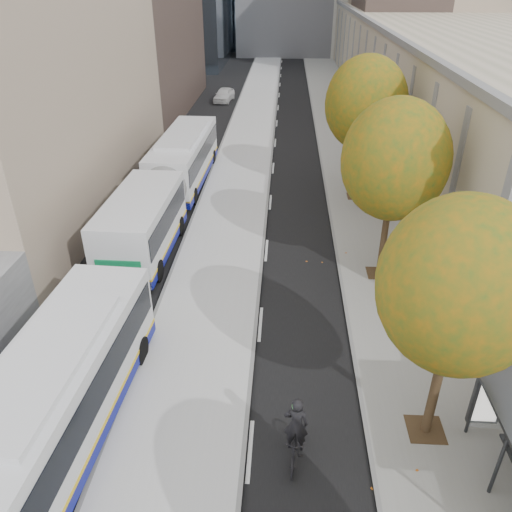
{
  "coord_description": "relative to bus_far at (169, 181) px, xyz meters",
  "views": [
    {
      "loc": [
        -0.91,
        2.25,
        12.13
      ],
      "look_at": [
        -1.88,
        19.04,
        2.5
      ],
      "focal_mm": 35.0,
      "sensor_mm": 36.0,
      "label": 1
    }
  ],
  "objects": [
    {
      "name": "bus_platform",
      "position": [
        3.56,
        6.16,
        -1.6
      ],
      "size": [
        4.25,
        150.0,
        0.15
      ],
      "primitive_type": "cube",
      "color": "silver",
      "rests_on": "ground"
    },
    {
      "name": "sidewalk",
      "position": [
        11.56,
        6.16,
        -1.64
      ],
      "size": [
        4.75,
        150.0,
        0.08
      ],
      "primitive_type": "cube",
      "color": "gray",
      "rests_on": "ground"
    },
    {
      "name": "building_tan",
      "position": [
        22.93,
        35.16,
        2.32
      ],
      "size": [
        18.0,
        92.0,
        8.0
      ],
      "primitive_type": "cube",
      "color": "tan",
      "rests_on": "ground"
    },
    {
      "name": "tree_c",
      "position": [
        11.03,
        -15.84,
        3.57
      ],
      "size": [
        4.2,
        4.2,
        7.28
      ],
      "color": "black",
      "rests_on": "sidewalk"
    },
    {
      "name": "tree_d",
      "position": [
        11.03,
        -6.84,
        3.79
      ],
      "size": [
        4.4,
        4.4,
        7.6
      ],
      "color": "black",
      "rests_on": "sidewalk"
    },
    {
      "name": "tree_e",
      "position": [
        11.03,
        2.16,
        4.01
      ],
      "size": [
        4.6,
        4.6,
        7.92
      ],
      "color": "black",
      "rests_on": "sidewalk"
    },
    {
      "name": "bus_far",
      "position": [
        0.0,
        0.0,
        0.0
      ],
      "size": [
        3.14,
        18.5,
        3.07
      ],
      "rotation": [
        0.0,
        0.0,
        -0.02
      ],
      "color": "silver",
      "rests_on": "ground"
    },
    {
      "name": "cyclist",
      "position": [
        7.06,
        -17.05,
        -0.81
      ],
      "size": [
        0.72,
        1.87,
        2.34
      ],
      "rotation": [
        0.0,
        0.0,
        -0.1
      ],
      "color": "black",
      "rests_on": "ground"
    },
    {
      "name": "distant_car",
      "position": [
        -0.03,
        27.71,
        -0.98
      ],
      "size": [
        2.16,
        4.28,
        1.4
      ],
      "primitive_type": "imported",
      "rotation": [
        0.0,
        0.0,
        -0.13
      ],
      "color": "silver",
      "rests_on": "ground"
    }
  ]
}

